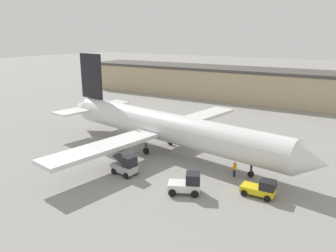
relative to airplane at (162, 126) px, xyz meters
The scene contains 7 objects.
ground_plane 3.73m from the airplane, ahead, with size 400.00×400.00×0.00m, color gray.
terminal_building 43.20m from the airplane, 91.76° to the left, with size 94.65×12.90×7.81m.
airplane is the anchor object (origin of this frame).
ground_crew_worker 12.63m from the airplane, 14.85° to the right, with size 0.41×0.41×1.85m.
baggage_tug 13.59m from the airplane, 46.31° to the right, with size 3.71×3.16×2.24m.
belt_loader_truck 9.71m from the airplane, 84.19° to the right, with size 3.12×2.16×2.44m.
pushback_tug 17.39m from the airplane, 21.61° to the right, with size 3.41×1.91×1.87m.
Camera 1 is at (22.80, -36.80, 15.92)m, focal length 35.00 mm.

